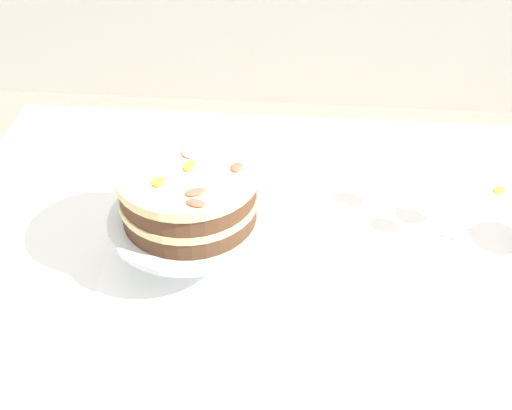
% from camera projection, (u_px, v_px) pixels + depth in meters
% --- Properties ---
extents(dining_table, '(1.40, 1.00, 0.74)m').
position_uv_depth(dining_table, '(296.00, 299.00, 1.32)').
color(dining_table, white).
rests_on(dining_table, ground).
extents(linen_napkin, '(0.33, 0.33, 0.00)m').
position_uv_depth(linen_napkin, '(192.00, 257.00, 1.27)').
color(linen_napkin, white).
rests_on(linen_napkin, dining_table).
extents(cake_stand, '(0.29, 0.29, 0.10)m').
position_uv_depth(cake_stand, '(189.00, 223.00, 1.22)').
color(cake_stand, silver).
rests_on(cake_stand, linen_napkin).
extents(layer_cake, '(0.24, 0.24, 0.11)m').
position_uv_depth(layer_cake, '(187.00, 193.00, 1.18)').
color(layer_cake, brown).
rests_on(layer_cake, cake_stand).
extents(loose_petal_0, '(0.04, 0.04, 0.00)m').
position_uv_depth(loose_petal_0, '(498.00, 190.00, 1.43)').
color(loose_petal_0, yellow).
rests_on(loose_petal_0, dining_table).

